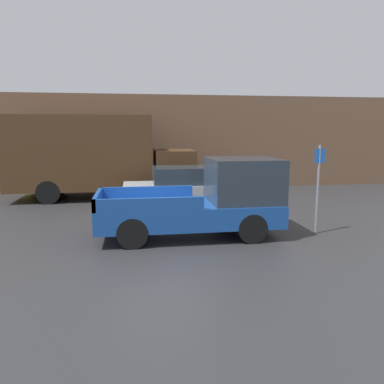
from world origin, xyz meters
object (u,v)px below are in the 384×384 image
pickup_truck (209,200)px  car (182,188)px  delivery_truck (94,155)px  parking_sign (318,185)px  newspaper_box (26,183)px

pickup_truck → car: (-0.29, 3.56, -0.18)m
delivery_truck → parking_sign: (6.85, -6.91, -0.46)m
car → delivery_truck: 4.74m
pickup_truck → parking_sign: 3.13m
pickup_truck → parking_sign: size_ratio=1.98×
car → newspaper_box: size_ratio=4.46×
parking_sign → newspaper_box: size_ratio=2.65×
car → parking_sign: (3.37, -3.87, 0.61)m
pickup_truck → parking_sign: (3.09, -0.31, 0.42)m
pickup_truck → car: bearing=94.6°
car → newspaper_box: (-6.86, 4.97, -0.34)m
newspaper_box → car: bearing=-35.9°
delivery_truck → pickup_truck: bearing=-60.3°
pickup_truck → parking_sign: bearing=-5.7°
delivery_truck → newspaper_box: (-3.38, 1.93, -1.40)m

